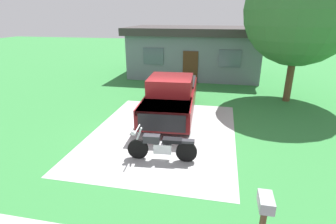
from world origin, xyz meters
TOP-DOWN VIEW (x-y plane):
  - ground_plane at (0.00, 0.00)m, footprint 80.00×80.00m
  - driveway_pad at (0.00, 0.00)m, footprint 5.50×7.27m
  - motorcycle at (0.39, -1.95)m, footprint 2.21×0.70m
  - pickup_truck at (-0.03, 1.97)m, footprint 2.34×5.73m
  - mailbox at (3.04, -4.92)m, footprint 0.26×0.48m
  - shade_tree at (5.59, 5.36)m, footprint 5.33×5.33m
  - neighbor_house at (0.03, 10.76)m, footprint 9.60×5.60m

SIDE VIEW (x-z plane):
  - ground_plane at x=0.00m, z-range 0.00..0.00m
  - driveway_pad at x=0.00m, z-range 0.00..0.01m
  - motorcycle at x=0.39m, z-range -0.07..1.02m
  - pickup_truck at x=-0.03m, z-range 0.00..1.90m
  - mailbox at x=3.04m, z-range 0.35..1.61m
  - neighbor_house at x=0.03m, z-range 0.04..3.54m
  - shade_tree at x=5.59m, z-range 0.94..8.17m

